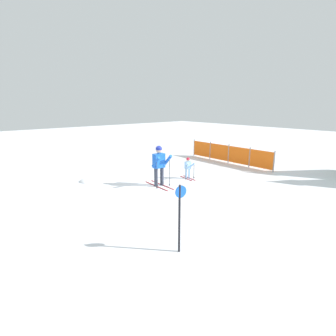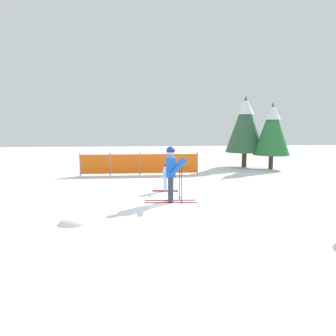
{
  "view_description": "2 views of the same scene",
  "coord_description": "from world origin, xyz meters",
  "px_view_note": "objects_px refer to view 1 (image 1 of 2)",
  "views": [
    {
      "loc": [
        7.95,
        -6.31,
        3.28
      ],
      "look_at": [
        -0.16,
        0.65,
        0.66
      ],
      "focal_mm": 28.0,
      "sensor_mm": 36.0,
      "label": 1
    },
    {
      "loc": [
        -1.24,
        -9.46,
        2.21
      ],
      "look_at": [
        -0.11,
        0.95,
        0.92
      ],
      "focal_mm": 35.0,
      "sensor_mm": 36.0,
      "label": 2
    }
  ],
  "objects_px": {
    "trail_marker": "(180,212)",
    "safety_fence": "(229,154)",
    "skier_child": "(188,167)",
    "skier_adult": "(159,162)"
  },
  "relations": [
    {
      "from": "skier_adult",
      "to": "skier_child",
      "type": "relative_size",
      "value": 1.72
    },
    {
      "from": "trail_marker",
      "to": "safety_fence",
      "type": "bearing_deg",
      "value": 120.42
    },
    {
      "from": "skier_adult",
      "to": "trail_marker",
      "type": "bearing_deg",
      "value": -30.14
    },
    {
      "from": "skier_child",
      "to": "trail_marker",
      "type": "xyz_separation_m",
      "value": [
        4.15,
        -4.4,
        0.42
      ]
    },
    {
      "from": "skier_adult",
      "to": "safety_fence",
      "type": "height_order",
      "value": "skier_adult"
    },
    {
      "from": "skier_child",
      "to": "trail_marker",
      "type": "distance_m",
      "value": 6.06
    },
    {
      "from": "trail_marker",
      "to": "skier_child",
      "type": "bearing_deg",
      "value": 133.31
    },
    {
      "from": "skier_child",
      "to": "safety_fence",
      "type": "distance_m",
      "value": 4.13
    },
    {
      "from": "skier_adult",
      "to": "safety_fence",
      "type": "relative_size",
      "value": 0.3
    },
    {
      "from": "skier_child",
      "to": "trail_marker",
      "type": "relative_size",
      "value": 0.61
    }
  ]
}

